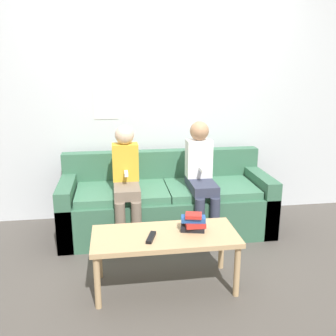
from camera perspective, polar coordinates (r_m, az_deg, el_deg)
The scene contains 8 objects.
ground_plane at distance 3.41m, azimuth 0.91°, elevation -12.72°, with size 10.00×10.00×0.00m, color #4C4742.
wall_back at distance 3.99m, azimuth -1.31°, elevation 10.96°, with size 8.00×0.06×2.60m.
couch at distance 3.75m, azimuth -0.29°, elevation -5.50°, with size 2.03×0.76×0.76m.
coffee_table at distance 2.78m, azimuth -0.46°, elevation -10.94°, with size 1.06×0.47×0.43m.
person_left at distance 3.44m, azimuth -6.38°, elevation -1.60°, with size 0.24×0.53×1.08m.
person_right at distance 3.53m, azimuth 5.08°, elevation -0.91°, with size 0.24×0.53×1.10m.
tv_remote at distance 2.69m, azimuth -2.59°, elevation -10.51°, with size 0.09×0.17×0.02m.
book_stack at distance 2.80m, azimuth 3.93°, elevation -8.31°, with size 0.20×0.16×0.13m.
Camera 1 is at (-0.49, -2.97, 1.61)m, focal length 40.00 mm.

